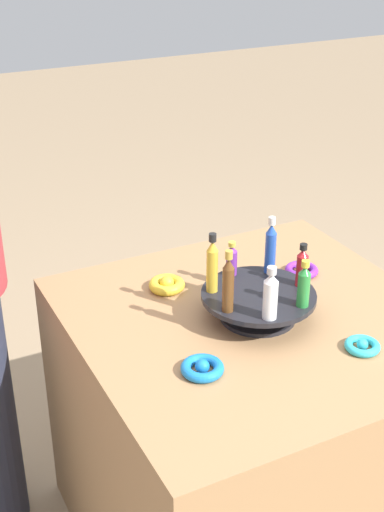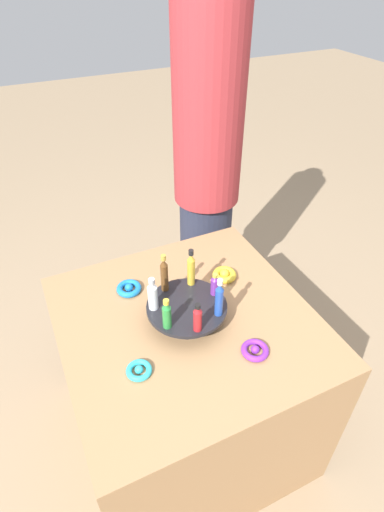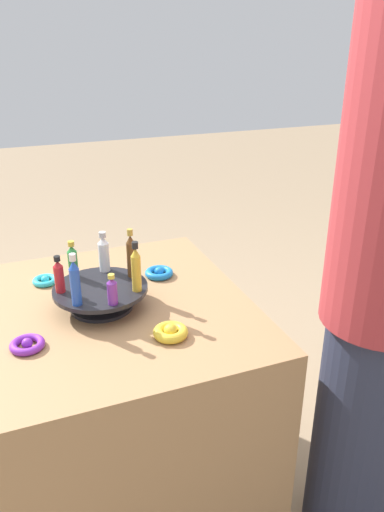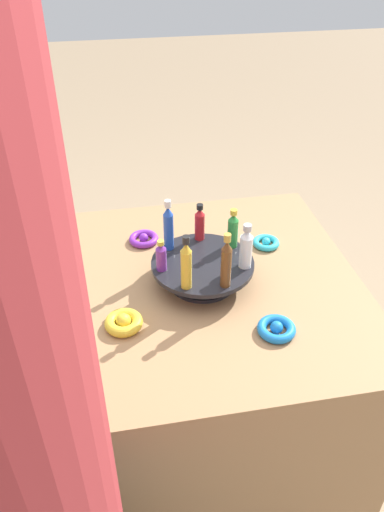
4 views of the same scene
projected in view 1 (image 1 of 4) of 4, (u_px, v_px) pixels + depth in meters
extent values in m
cube|color=#9E754C|center=(252.00, 435.00, 1.81)|extent=(0.83, 0.83, 0.71)
cylinder|color=black|center=(258.00, 315.00, 1.65)|extent=(0.18, 0.18, 0.01)
cylinder|color=black|center=(258.00, 306.00, 1.63)|extent=(0.09, 0.09, 0.04)
cylinder|color=black|center=(259.00, 295.00, 1.62)|extent=(0.26, 0.26, 0.01)
cylinder|color=#702D93|center=(232.00, 263.00, 1.69)|extent=(0.03, 0.03, 0.06)
cone|color=#702D93|center=(232.00, 249.00, 1.67)|extent=(0.03, 0.03, 0.01)
cylinder|color=gold|center=(232.00, 244.00, 1.66)|extent=(0.02, 0.02, 0.01)
cylinder|color=gold|center=(212.00, 271.00, 1.61)|extent=(0.03, 0.03, 0.10)
cone|color=gold|center=(212.00, 246.00, 1.58)|extent=(0.03, 0.03, 0.02)
cylinder|color=black|center=(213.00, 238.00, 1.57)|extent=(0.02, 0.02, 0.02)
cylinder|color=brown|center=(228.00, 290.00, 1.53)|extent=(0.03, 0.03, 0.10)
cone|color=brown|center=(229.00, 264.00, 1.50)|extent=(0.02, 0.02, 0.02)
cylinder|color=#B79338|center=(229.00, 255.00, 1.49)|extent=(0.02, 0.02, 0.02)
cylinder|color=silver|center=(270.00, 300.00, 1.51)|extent=(0.03, 0.03, 0.09)
cone|color=silver|center=(271.00, 278.00, 1.48)|extent=(0.03, 0.03, 0.02)
cylinder|color=#B2B2B7|center=(272.00, 271.00, 1.47)|extent=(0.02, 0.02, 0.02)
cylinder|color=#288438|center=(303.00, 290.00, 1.55)|extent=(0.03, 0.03, 0.08)
cone|color=#288438|center=(305.00, 270.00, 1.53)|extent=(0.03, 0.03, 0.02)
cylinder|color=gold|center=(306.00, 264.00, 1.52)|extent=(0.02, 0.02, 0.01)
cylinder|color=#B21E23|center=(302.00, 271.00, 1.64)|extent=(0.03, 0.03, 0.08)
cone|color=#B21E23|center=(303.00, 253.00, 1.61)|extent=(0.03, 0.03, 0.02)
cylinder|color=black|center=(304.00, 247.00, 1.61)|extent=(0.02, 0.02, 0.01)
cylinder|color=#234CAD|center=(270.00, 253.00, 1.69)|extent=(0.03, 0.03, 0.10)
cone|color=#234CAD|center=(272.00, 229.00, 1.66)|extent=(0.02, 0.02, 0.02)
cylinder|color=silver|center=(272.00, 221.00, 1.65)|extent=(0.02, 0.02, 0.02)
torus|color=purple|center=(302.00, 270.00, 1.84)|extent=(0.09, 0.09, 0.02)
sphere|color=purple|center=(302.00, 269.00, 1.83)|extent=(0.03, 0.03, 0.03)
torus|color=gold|center=(167.00, 285.00, 1.76)|extent=(0.09, 0.09, 0.03)
sphere|color=gold|center=(167.00, 283.00, 1.76)|extent=(0.04, 0.04, 0.04)
torus|color=blue|center=(202.00, 368.00, 1.45)|extent=(0.09, 0.09, 0.02)
sphere|color=blue|center=(202.00, 366.00, 1.45)|extent=(0.03, 0.03, 0.03)
torus|color=#2DB7CC|center=(362.00, 346.00, 1.53)|extent=(0.08, 0.08, 0.02)
sphere|color=#2DB7CC|center=(362.00, 345.00, 1.53)|extent=(0.02, 0.02, 0.02)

